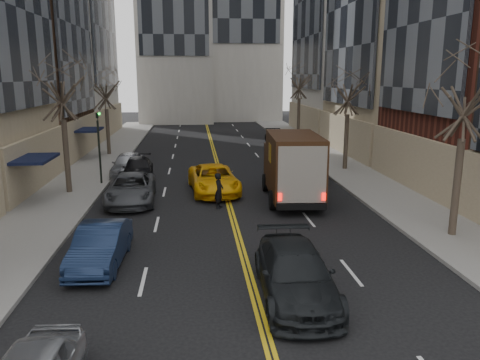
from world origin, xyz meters
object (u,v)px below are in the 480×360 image
at_px(pedestrian, 219,191).
at_px(observer_sedan, 295,273).
at_px(ups_truck, 292,167).
at_px(taxi, 214,179).

bearing_deg(pedestrian, observer_sedan, -150.92).
distance_m(ups_truck, observer_sedan, 11.30).
bearing_deg(observer_sedan, ups_truck, 80.66).
bearing_deg(observer_sedan, pedestrian, 101.90).
distance_m(observer_sedan, pedestrian, 10.10).
height_order(ups_truck, pedestrian, ups_truck).
xyz_separation_m(taxi, pedestrian, (0.12, -3.27, 0.13)).
distance_m(ups_truck, pedestrian, 4.20).
relative_size(ups_truck, pedestrian, 3.76).
xyz_separation_m(observer_sedan, taxi, (-1.86, 13.22, 0.00)).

